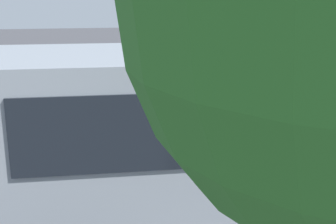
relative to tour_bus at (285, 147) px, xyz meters
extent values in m
plane|color=#424247|center=(1.10, -4.22, -1.64)|extent=(80.00, 80.00, 0.00)
cube|color=#8C939E|center=(-0.01, 0.00, 0.21)|extent=(9.75, 2.68, 2.80)
cube|color=black|center=(-0.03, -1.27, 0.77)|extent=(8.15, 0.19, 1.01)
cube|color=black|center=(0.01, 1.27, 0.77)|extent=(8.15, 0.19, 1.01)
cube|color=#198C3F|center=(-0.03, -1.26, -0.35)|extent=(8.54, 0.18, 0.28)
torus|color=black|center=(3.37, -1.19, -1.14)|extent=(1.01, 0.34, 1.00)
cylinder|color=black|center=(-1.38, -2.27, -1.17)|extent=(0.13, 0.13, 0.77)
cube|color=black|center=(-1.39, -2.31, -1.59)|extent=(0.12, 0.27, 0.10)
cylinder|color=black|center=(-1.54, -2.25, -1.17)|extent=(0.13, 0.13, 0.77)
cube|color=black|center=(-1.55, -2.29, -1.59)|extent=(0.12, 0.27, 0.10)
cube|color=navy|center=(-1.46, -2.26, -0.47)|extent=(0.41, 0.32, 0.64)
cylinder|color=navy|center=(-1.23, -2.28, -0.45)|extent=(0.10, 0.10, 0.61)
sphere|color=tan|center=(-1.23, -2.28, -0.76)|extent=(0.10, 0.10, 0.09)
cylinder|color=navy|center=(-1.70, -2.24, -0.45)|extent=(0.10, 0.10, 0.61)
sphere|color=tan|center=(-1.70, -2.24, -0.76)|extent=(0.10, 0.10, 0.09)
sphere|color=tan|center=(-1.46, -2.26, -0.01)|extent=(0.25, 0.25, 0.23)
cylinder|color=black|center=(-0.22, -2.49, -1.16)|extent=(0.14, 0.14, 0.79)
cube|color=black|center=(-0.21, -2.53, -1.59)|extent=(0.15, 0.28, 0.10)
cylinder|color=black|center=(-0.38, -2.53, -1.16)|extent=(0.14, 0.14, 0.79)
cube|color=black|center=(-0.37, -2.57, -1.59)|extent=(0.15, 0.28, 0.10)
cube|color=navy|center=(-0.30, -2.51, -0.44)|extent=(0.43, 0.36, 0.66)
cylinder|color=navy|center=(-0.06, -2.46, -0.42)|extent=(0.11, 0.11, 0.63)
sphere|color=tan|center=(-0.06, -2.46, -0.73)|extent=(0.11, 0.11, 0.09)
cylinder|color=navy|center=(-0.53, -2.56, -0.42)|extent=(0.11, 0.11, 0.63)
sphere|color=tan|center=(-0.53, -2.56, -0.73)|extent=(0.11, 0.11, 0.09)
sphere|color=tan|center=(-0.30, -2.51, 0.03)|extent=(0.28, 0.28, 0.24)
cylinder|color=black|center=(0.51, -2.55, -1.18)|extent=(0.13, 0.13, 0.77)
cube|color=black|center=(0.50, -2.59, -1.59)|extent=(0.11, 0.27, 0.10)
cylinder|color=black|center=(0.35, -2.54, -1.18)|extent=(0.13, 0.13, 0.77)
cube|color=black|center=(0.34, -2.58, -1.59)|extent=(0.11, 0.27, 0.10)
cube|color=#D8F233|center=(0.43, -2.54, -0.47)|extent=(0.40, 0.30, 0.64)
cube|color=silver|center=(0.43, -2.54, -0.47)|extent=(0.41, 0.31, 0.06)
cylinder|color=#D8F233|center=(0.67, -2.56, -0.46)|extent=(0.09, 0.09, 0.61)
sphere|color=tan|center=(0.67, -2.56, -0.76)|extent=(0.09, 0.09, 0.09)
cylinder|color=#D8F233|center=(0.19, -2.53, -0.46)|extent=(0.09, 0.09, 0.61)
sphere|color=tan|center=(0.19, -2.53, -0.76)|extent=(0.09, 0.09, 0.09)
sphere|color=tan|center=(0.43, -2.54, -0.02)|extent=(0.24, 0.24, 0.23)
torus|color=black|center=(0.74, -1.95, -1.34)|extent=(0.61, 0.22, 0.60)
cylinder|color=silver|center=(0.74, -1.95, -1.34)|extent=(0.13, 0.12, 0.12)
torus|color=black|center=(-0.69, -1.73, -1.34)|extent=(0.61, 0.22, 0.60)
cylinder|color=silver|center=(-0.69, -1.73, -1.34)|extent=(0.14, 0.14, 0.12)
cylinder|color=silver|center=(0.69, -1.95, -0.99)|extent=(0.32, 0.10, 0.67)
cube|color=white|center=(0.09, -1.85, -1.01)|extent=(0.87, 0.41, 0.36)
cube|color=black|center=(-0.38, -1.78, -0.96)|extent=(0.55, 0.30, 0.20)
cylinder|color=silver|center=(-0.24, -1.66, -1.22)|extent=(0.46, 0.15, 0.08)
cylinder|color=black|center=(0.64, -1.94, -0.69)|extent=(0.13, 0.58, 0.04)
torus|color=black|center=(3.97, -7.04, -1.34)|extent=(0.61, 0.29, 0.60)
cylinder|color=silver|center=(3.97, -7.04, -1.34)|extent=(0.14, 0.13, 0.12)
torus|color=black|center=(5.36, -7.45, -1.34)|extent=(0.61, 0.29, 0.60)
cylinder|color=silver|center=(5.36, -7.45, -1.34)|extent=(0.15, 0.15, 0.12)
cylinder|color=silver|center=(4.02, -7.06, -0.99)|extent=(0.32, 0.14, 0.67)
cube|color=#0C19B2|center=(4.60, -7.22, -1.01)|extent=(0.88, 0.50, 0.36)
cube|color=black|center=(5.05, -7.36, -0.96)|extent=(0.56, 0.36, 0.20)
cylinder|color=silver|center=(4.90, -7.46, -1.22)|extent=(0.45, 0.20, 0.08)
cylinder|color=black|center=(4.07, -7.07, -0.69)|extent=(0.20, 0.57, 0.04)
cube|color=black|center=(4.67, -7.24, -0.72)|extent=(0.62, 0.48, 0.51)
sphere|color=red|center=(4.28, -7.13, -0.54)|extent=(0.32, 0.32, 0.26)
cylinder|color=black|center=(4.44, -6.99, -0.72)|extent=(0.43, 0.20, 0.33)
cylinder|color=black|center=(4.88, -7.12, -1.04)|extent=(0.12, 0.12, 0.40)
cylinder|color=black|center=(4.34, -7.34, -0.72)|extent=(0.43, 0.20, 0.33)
cylinder|color=black|center=(4.78, -7.47, -1.04)|extent=(0.12, 0.12, 0.40)
cube|color=white|center=(-0.91, -4.29, -1.64)|extent=(0.12, 3.70, 0.01)
cube|color=white|center=(1.98, -4.29, -1.64)|extent=(0.12, 3.58, 0.01)
cube|color=white|center=(4.88, -4.29, -1.64)|extent=(0.12, 4.59, 0.01)
camera|label=1|loc=(3.04, 6.62, 2.51)|focal=48.69mm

